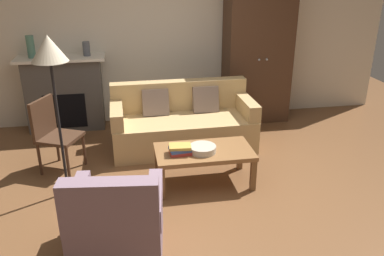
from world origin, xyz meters
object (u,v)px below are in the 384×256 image
(mantel_vase_jade, at_px, (31,47))
(mantel_vase_slate, at_px, (86,49))
(armoire, at_px, (257,56))
(couch, at_px, (183,124))
(coffee_table, at_px, (204,154))
(fruit_bowl, at_px, (202,149))
(side_chair_wooden, at_px, (53,131))
(armchair_near_left, at_px, (117,223))
(fireplace, at_px, (65,93))
(book_stack, at_px, (180,149))
(floor_lamp, at_px, (50,59))

(mantel_vase_jade, height_order, mantel_vase_slate, mantel_vase_jade)
(armoire, height_order, couch, armoire)
(coffee_table, height_order, fruit_bowl, fruit_bowl)
(couch, distance_m, side_chair_wooden, 1.70)
(mantel_vase_jade, bearing_deg, coffee_table, -43.14)
(coffee_table, distance_m, armchair_near_left, 1.46)
(fireplace, distance_m, armoire, 2.99)
(mantel_vase_jade, bearing_deg, side_chair_wooden, -73.95)
(coffee_table, height_order, book_stack, book_stack)
(coffee_table, bearing_deg, armoire, 57.18)
(couch, xyz_separation_m, mantel_vase_jade, (-2.02, 0.91, 0.96))
(fruit_bowl, relative_size, mantel_vase_jade, 0.97)
(coffee_table, distance_m, fruit_bowl, 0.11)
(side_chair_wooden, bearing_deg, mantel_vase_jade, 106.05)
(mantel_vase_slate, distance_m, floor_lamp, 1.95)
(couch, relative_size, mantel_vase_jade, 6.12)
(armchair_near_left, xyz_separation_m, side_chair_wooden, (-0.74, 1.73, 0.20))
(armchair_near_left, bearing_deg, floor_lamp, 116.23)
(fruit_bowl, height_order, side_chair_wooden, side_chair_wooden)
(fruit_bowl, bearing_deg, side_chair_wooden, 157.46)
(armchair_near_left, height_order, floor_lamp, floor_lamp)
(couch, height_order, armchair_near_left, armchair_near_left)
(mantel_vase_slate, distance_m, armchair_near_left, 3.20)
(armoire, xyz_separation_m, couch, (-1.31, -0.85, -0.71))
(couch, xyz_separation_m, book_stack, (-0.20, -1.10, 0.16))
(couch, height_order, floor_lamp, floor_lamp)
(mantel_vase_jade, bearing_deg, armoire, -1.03)
(fruit_bowl, xyz_separation_m, mantel_vase_slate, (-1.31, 2.02, 0.76))
(fireplace, relative_size, armchair_near_left, 1.43)
(fireplace, relative_size, coffee_table, 1.15)
(book_stack, distance_m, side_chair_wooden, 1.61)
(fruit_bowl, distance_m, floor_lamp, 1.85)
(armchair_near_left, bearing_deg, fruit_bowl, 47.16)
(mantel_vase_jade, bearing_deg, book_stack, -47.90)
(fireplace, bearing_deg, book_stack, -54.66)
(fruit_bowl, distance_m, mantel_vase_slate, 2.52)
(armchair_near_left, relative_size, side_chair_wooden, 0.98)
(fireplace, height_order, side_chair_wooden, fireplace)
(coffee_table, relative_size, mantel_vase_slate, 5.42)
(armoire, height_order, coffee_table, armoire)
(coffee_table, distance_m, mantel_vase_slate, 2.53)
(fruit_bowl, xyz_separation_m, mantel_vase_jade, (-2.07, 2.02, 0.82))
(coffee_table, relative_size, book_stack, 4.22)
(fireplace, distance_m, floor_lamp, 2.17)
(couch, xyz_separation_m, fruit_bowl, (0.05, -1.10, 0.14))
(mantel_vase_slate, bearing_deg, fruit_bowl, -56.93)
(coffee_table, height_order, armchair_near_left, armchair_near_left)
(couch, height_order, fruit_bowl, couch)
(armchair_near_left, bearing_deg, fireplace, 103.52)
(book_stack, bearing_deg, side_chair_wooden, 153.98)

